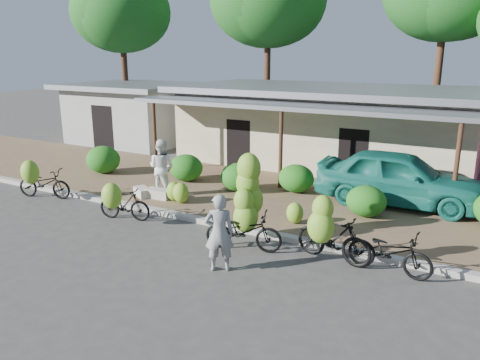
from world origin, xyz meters
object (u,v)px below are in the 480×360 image
(sack_near, at_px, (158,194))
(bystander, at_px, (162,167))
(sack_far, at_px, (143,192))
(vendor, at_px, (219,233))
(bike_far_left, at_px, (42,182))
(teal_van, at_px, (398,178))
(bike_far_right, at_px, (390,252))
(bike_right, at_px, (331,234))
(bike_left, at_px, (121,202))
(tree_back_left, at_px, (120,11))
(bike_center, at_px, (246,213))

(sack_near, relative_size, bystander, 0.45)
(sack_far, xyz_separation_m, vendor, (5.03, -3.19, 0.63))
(bike_far_left, bearing_deg, sack_near, -81.94)
(bystander, distance_m, teal_van, 7.62)
(bike_far_right, distance_m, sack_near, 7.90)
(bystander, bearing_deg, vendor, 135.67)
(bike_right, distance_m, sack_far, 7.25)
(bike_left, distance_m, sack_far, 2.14)
(bike_far_left, bearing_deg, bike_left, -111.92)
(sack_near, bearing_deg, tree_back_left, 136.68)
(sack_near, xyz_separation_m, sack_far, (-0.60, -0.09, -0.01))
(bike_center, bearing_deg, tree_back_left, 35.82)
(bike_far_left, relative_size, teal_van, 0.40)
(bike_center, xyz_separation_m, teal_van, (2.64, 5.05, 0.09))
(tree_back_left, bearing_deg, sack_far, -45.20)
(bike_right, relative_size, teal_van, 0.39)
(bike_left, relative_size, bike_center, 0.71)
(tree_back_left, xyz_separation_m, sack_far, (10.16, -10.23, -6.86))
(bystander, bearing_deg, bike_center, 147.83)
(bike_far_right, bearing_deg, bike_center, 100.53)
(bike_far_left, height_order, bike_far_right, bike_far_left)
(bike_left, bearing_deg, vendor, -121.16)
(bike_far_left, distance_m, sack_far, 3.37)
(tree_back_left, relative_size, teal_van, 1.85)
(bike_center, height_order, bike_far_right, bike_center)
(bike_far_left, relative_size, sack_near, 2.36)
(bike_right, bearing_deg, bike_far_right, -74.23)
(sack_far, bearing_deg, bystander, 47.78)
(tree_back_left, height_order, vendor, tree_back_left)
(bike_center, xyz_separation_m, sack_far, (-4.89, 1.73, -0.62))
(vendor, bearing_deg, bike_center, -117.06)
(bike_right, relative_size, bystander, 1.04)
(bike_right, xyz_separation_m, sack_far, (-7.05, 1.61, -0.45))
(bike_far_left, relative_size, bike_right, 1.03)
(bike_center, height_order, bike_right, bike_center)
(bike_center, height_order, vendor, bike_center)
(bike_far_right, height_order, sack_far, bike_far_right)
(vendor, bearing_deg, teal_van, -143.67)
(tree_back_left, distance_m, vendor, 21.20)
(sack_near, height_order, vendor, vendor)
(bike_left, height_order, sack_far, bike_left)
(bike_center, bearing_deg, bike_left, 76.89)
(tree_back_left, height_order, teal_van, tree_back_left)
(bike_far_left, distance_m, bike_left, 3.87)
(bike_center, relative_size, bike_far_right, 1.20)
(tree_back_left, distance_m, bike_far_left, 15.30)
(bike_left, relative_size, bystander, 0.89)
(vendor, height_order, teal_van, teal_van)
(bike_center, relative_size, sack_far, 3.12)
(bike_left, bearing_deg, bike_right, -101.19)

